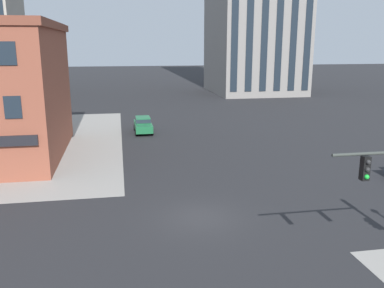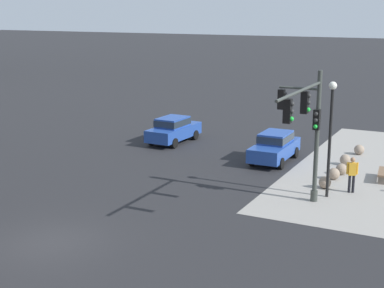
{
  "view_description": "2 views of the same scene",
  "coord_description": "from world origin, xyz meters",
  "px_view_note": "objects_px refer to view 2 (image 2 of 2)",
  "views": [
    {
      "loc": [
        -4.09,
        -20.5,
        9.26
      ],
      "look_at": [
        -0.24,
        1.1,
        3.9
      ],
      "focal_mm": 38.41,
      "sensor_mm": 36.0,
      "label": 1
    },
    {
      "loc": [
        -15.64,
        -13.81,
        8.55
      ],
      "look_at": [
        7.72,
        -2.01,
        2.37
      ],
      "focal_mm": 54.07,
      "sensor_mm": 36.0,
      "label": 2
    }
  ],
  "objects_px": {
    "car_main_northbound_far": "(173,129)",
    "bollard_sphere_curb_d": "(345,160)",
    "traffic_signal_main": "(306,122)",
    "bollard_sphere_curb_c": "(341,169)",
    "bollard_sphere_curb_e": "(359,150)",
    "car_main_mid": "(275,146)",
    "bench_near_signal": "(383,174)",
    "bollard_sphere_curb_a": "(325,182)",
    "bollard_sphere_curb_b": "(334,174)",
    "street_lamp_corner_near": "(331,126)",
    "pedestrian_with_bag": "(352,172)"
  },
  "relations": [
    {
      "from": "bollard_sphere_curb_d",
      "to": "pedestrian_with_bag",
      "type": "relative_size",
      "value": 0.35
    },
    {
      "from": "bollard_sphere_curb_c",
      "to": "bench_near_signal",
      "type": "bearing_deg",
      "value": -91.18
    },
    {
      "from": "bollard_sphere_curb_b",
      "to": "bollard_sphere_curb_e",
      "type": "xyz_separation_m",
      "value": [
        5.84,
        -0.13,
        0.0
      ]
    },
    {
      "from": "bench_near_signal",
      "to": "car_main_mid",
      "type": "height_order",
      "value": "car_main_mid"
    },
    {
      "from": "car_main_northbound_far",
      "to": "bollard_sphere_curb_d",
      "type": "bearing_deg",
      "value": -92.7
    },
    {
      "from": "car_main_northbound_far",
      "to": "bench_near_signal",
      "type": "bearing_deg",
      "value": -100.88
    },
    {
      "from": "traffic_signal_main",
      "to": "bollard_sphere_curb_a",
      "type": "distance_m",
      "value": 4.82
    },
    {
      "from": "pedestrian_with_bag",
      "to": "street_lamp_corner_near",
      "type": "xyz_separation_m",
      "value": [
        -1.13,
        0.87,
        2.37
      ]
    },
    {
      "from": "car_main_northbound_far",
      "to": "car_main_mid",
      "type": "xyz_separation_m",
      "value": [
        -1.56,
        -7.42,
        0.0
      ]
    },
    {
      "from": "bollard_sphere_curb_c",
      "to": "bollard_sphere_curb_e",
      "type": "bearing_deg",
      "value": 0.27
    },
    {
      "from": "bollard_sphere_curb_d",
      "to": "car_main_northbound_far",
      "type": "relative_size",
      "value": 0.13
    },
    {
      "from": "bollard_sphere_curb_b",
      "to": "street_lamp_corner_near",
      "type": "bearing_deg",
      "value": -172.67
    },
    {
      "from": "traffic_signal_main",
      "to": "bollard_sphere_curb_c",
      "type": "bearing_deg",
      "value": -3.46
    },
    {
      "from": "bollard_sphere_curb_d",
      "to": "car_main_mid",
      "type": "relative_size",
      "value": 0.14
    },
    {
      "from": "bench_near_signal",
      "to": "car_main_mid",
      "type": "distance_m",
      "value": 6.26
    },
    {
      "from": "bollard_sphere_curb_c",
      "to": "street_lamp_corner_near",
      "type": "bearing_deg",
      "value": -176.79
    },
    {
      "from": "pedestrian_with_bag",
      "to": "street_lamp_corner_near",
      "type": "bearing_deg",
      "value": 142.43
    },
    {
      "from": "bench_near_signal",
      "to": "street_lamp_corner_near",
      "type": "bearing_deg",
      "value": 154.27
    },
    {
      "from": "bollard_sphere_curb_a",
      "to": "bollard_sphere_curb_d",
      "type": "relative_size",
      "value": 1.0
    },
    {
      "from": "bollard_sphere_curb_d",
      "to": "bench_near_signal",
      "type": "relative_size",
      "value": 0.33
    },
    {
      "from": "bollard_sphere_curb_c",
      "to": "car_main_mid",
      "type": "distance_m",
      "value": 4.2
    },
    {
      "from": "bollard_sphere_curb_d",
      "to": "bench_near_signal",
      "type": "distance_m",
      "value": 3.15
    },
    {
      "from": "pedestrian_with_bag",
      "to": "car_main_mid",
      "type": "height_order",
      "value": "pedestrian_with_bag"
    },
    {
      "from": "traffic_signal_main",
      "to": "bench_near_signal",
      "type": "distance_m",
      "value": 7.35
    },
    {
      "from": "bollard_sphere_curb_c",
      "to": "bench_near_signal",
      "type": "xyz_separation_m",
      "value": [
        -0.04,
        -2.11,
        0.02
      ]
    },
    {
      "from": "bollard_sphere_curb_e",
      "to": "bench_near_signal",
      "type": "height_order",
      "value": "bollard_sphere_curb_e"
    },
    {
      "from": "bollard_sphere_curb_a",
      "to": "traffic_signal_main",
      "type": "bearing_deg",
      "value": 176.91
    },
    {
      "from": "bollard_sphere_curb_e",
      "to": "car_main_northbound_far",
      "type": "bearing_deg",
      "value": 100.99
    },
    {
      "from": "bollard_sphere_curb_d",
      "to": "bollard_sphere_curb_c",
      "type": "bearing_deg",
      "value": -173.06
    },
    {
      "from": "bollard_sphere_curb_a",
      "to": "car_main_mid",
      "type": "bearing_deg",
      "value": 45.73
    },
    {
      "from": "bollard_sphere_curb_a",
      "to": "street_lamp_corner_near",
      "type": "distance_m",
      "value": 3.33
    },
    {
      "from": "bollard_sphere_curb_a",
      "to": "car_main_northbound_far",
      "type": "bearing_deg",
      "value": 64.79
    },
    {
      "from": "bollard_sphere_curb_a",
      "to": "bollard_sphere_curb_d",
      "type": "xyz_separation_m",
      "value": [
        4.78,
        0.06,
        0.0
      ]
    },
    {
      "from": "bollard_sphere_curb_a",
      "to": "street_lamp_corner_near",
      "type": "height_order",
      "value": "street_lamp_corner_near"
    },
    {
      "from": "bollard_sphere_curb_a",
      "to": "car_main_northbound_far",
      "type": "xyz_separation_m",
      "value": [
        5.3,
        11.27,
        0.62
      ]
    },
    {
      "from": "bollard_sphere_curb_e",
      "to": "bollard_sphere_curb_c",
      "type": "bearing_deg",
      "value": -179.73
    },
    {
      "from": "bollard_sphere_curb_c",
      "to": "car_main_mid",
      "type": "height_order",
      "value": "car_main_mid"
    },
    {
      "from": "bollard_sphere_curb_d",
      "to": "bench_near_signal",
      "type": "xyz_separation_m",
      "value": [
        -2.08,
        -2.36,
        0.02
      ]
    },
    {
      "from": "traffic_signal_main",
      "to": "bench_near_signal",
      "type": "height_order",
      "value": "traffic_signal_main"
    },
    {
      "from": "bollard_sphere_curb_c",
      "to": "bench_near_signal",
      "type": "relative_size",
      "value": 0.33
    },
    {
      "from": "bench_near_signal",
      "to": "pedestrian_with_bag",
      "type": "height_order",
      "value": "pedestrian_with_bag"
    },
    {
      "from": "pedestrian_with_bag",
      "to": "street_lamp_corner_near",
      "type": "relative_size",
      "value": 0.32
    },
    {
      "from": "car_main_mid",
      "to": "bench_near_signal",
      "type": "bearing_deg",
      "value": -99.71
    },
    {
      "from": "traffic_signal_main",
      "to": "car_main_mid",
      "type": "xyz_separation_m",
      "value": [
        7.01,
        3.67,
        -2.93
      ]
    },
    {
      "from": "traffic_signal_main",
      "to": "bollard_sphere_curb_e",
      "type": "xyz_separation_m",
      "value": [
        10.79,
        -0.34,
        -3.54
      ]
    },
    {
      "from": "bollard_sphere_curb_a",
      "to": "bollard_sphere_curb_c",
      "type": "bearing_deg",
      "value": -3.91
    },
    {
      "from": "traffic_signal_main",
      "to": "bollard_sphere_curb_a",
      "type": "height_order",
      "value": "traffic_signal_main"
    },
    {
      "from": "traffic_signal_main",
      "to": "bollard_sphere_curb_e",
      "type": "distance_m",
      "value": 11.36
    },
    {
      "from": "car_main_mid",
      "to": "bollard_sphere_curb_d",
      "type": "bearing_deg",
      "value": -74.82
    },
    {
      "from": "traffic_signal_main",
      "to": "bollard_sphere_curb_d",
      "type": "xyz_separation_m",
      "value": [
        8.04,
        -0.12,
        -3.54
      ]
    }
  ]
}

